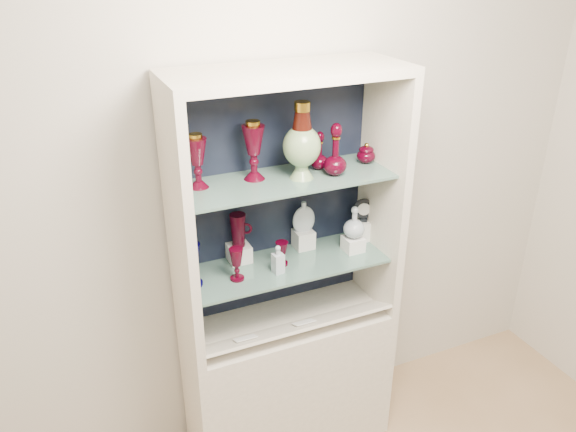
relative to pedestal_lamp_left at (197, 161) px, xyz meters
name	(u,v)px	position (x,y,z in m)	size (l,w,h in m)	color
wall_back	(269,178)	(0.37, 0.14, -0.18)	(3.50, 0.02, 2.80)	beige
cabinet_base	(288,379)	(0.37, -0.08, -1.21)	(1.00, 0.40, 0.75)	beige
cabinet_back_panel	(272,195)	(0.37, 0.11, -0.26)	(0.98, 0.02, 1.15)	black
cabinet_side_left	(180,231)	(-0.11, -0.08, -0.26)	(0.04, 0.40, 1.15)	beige
cabinet_side_right	(382,193)	(0.85, -0.08, -0.26)	(0.04, 0.40, 1.15)	beige
cabinet_top_cap	(288,73)	(0.37, -0.08, 0.34)	(1.00, 0.40, 0.04)	beige
shelf_lower	(286,264)	(0.37, -0.06, -0.54)	(0.92, 0.34, 0.01)	slate
shelf_upper	(286,180)	(0.37, -0.06, -0.12)	(0.92, 0.34, 0.01)	slate
label_ledge	(298,327)	(0.37, -0.19, -0.80)	(0.92, 0.18, 0.01)	beige
label_card_0	(245,338)	(0.11, -0.19, -0.79)	(0.10, 0.07, 0.00)	white
label_card_1	(304,322)	(0.40, -0.19, -0.79)	(0.10, 0.07, 0.00)	white
pedestal_lamp_left	(197,161)	(0.00, 0.00, 0.00)	(0.09, 0.09, 0.23)	#4A0517
pedestal_lamp_right	(254,150)	(0.24, -0.01, 0.01)	(0.10, 0.10, 0.25)	#4A0517
enamel_urn	(302,141)	(0.43, -0.08, 0.05)	(0.16, 0.16, 0.33)	#09472B
ruby_decanter_a	(336,146)	(0.58, -0.10, 0.02)	(0.10, 0.10, 0.26)	#3D0112
ruby_decanter_b	(320,149)	(0.55, -0.01, -0.02)	(0.08, 0.08, 0.18)	#3D0112
lidded_bowl	(366,153)	(0.78, -0.02, -0.07)	(0.09, 0.09, 0.10)	#3D0112
cobalt_goblet	(192,265)	(-0.07, -0.06, -0.44)	(0.08, 0.08, 0.20)	#090642
ruby_goblet_tall	(237,264)	(0.12, -0.10, -0.46)	(0.06, 0.06, 0.15)	#4A0517
ruby_goblet_small	(282,254)	(0.34, -0.06, -0.48)	(0.06, 0.06, 0.12)	#3D0112
riser_ruby_pitcher	(239,253)	(0.18, 0.05, -0.49)	(0.10, 0.10, 0.08)	silver
ruby_pitcher	(238,230)	(0.18, 0.05, -0.38)	(0.12, 0.07, 0.16)	#4A0517
clear_square_bottle	(278,259)	(0.30, -0.11, -0.47)	(0.05, 0.05, 0.14)	#9BA9B4
riser_flat_flask	(303,239)	(0.50, 0.05, -0.49)	(0.09, 0.09, 0.09)	silver
flat_flask	(304,216)	(0.50, 0.05, -0.37)	(0.11, 0.04, 0.16)	silver
riser_clear_round_decanter	(353,244)	(0.71, -0.07, -0.50)	(0.09, 0.09, 0.07)	silver
clear_round_decanter	(354,223)	(0.71, -0.07, -0.39)	(0.10, 0.10, 0.15)	#9BA9B4
riser_cameo_medallion	(363,230)	(0.81, 0.01, -0.48)	(0.08, 0.08, 0.10)	silver
cameo_medallion	(364,210)	(0.81, 0.01, -0.37)	(0.10, 0.04, 0.12)	black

